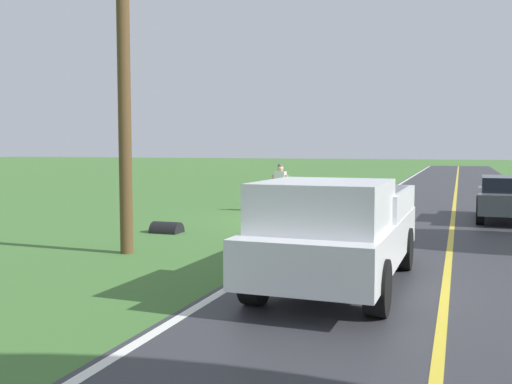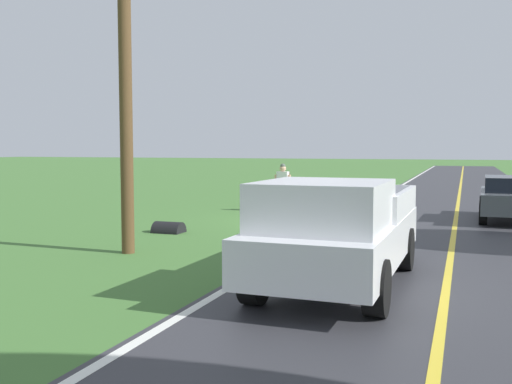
# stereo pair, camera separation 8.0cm
# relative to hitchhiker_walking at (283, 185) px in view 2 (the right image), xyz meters

# --- Properties ---
(ground_plane) EXTENTS (200.00, 200.00, 0.00)m
(ground_plane) POSITION_rel_hitchhiker_walking_xyz_m (-1.47, 2.36, -0.98)
(ground_plane) COLOR #427033
(road_surface) EXTENTS (7.15, 120.00, 0.00)m
(road_surface) POSITION_rel_hitchhiker_walking_xyz_m (-5.93, 2.36, -0.98)
(road_surface) COLOR #333338
(road_surface) RESTS_ON ground
(lane_edge_line) EXTENTS (0.16, 117.60, 0.00)m
(lane_edge_line) POSITION_rel_hitchhiker_walking_xyz_m (-2.53, 2.36, -0.98)
(lane_edge_line) COLOR silver
(lane_edge_line) RESTS_ON ground
(lane_centre_line) EXTENTS (0.14, 117.60, 0.00)m
(lane_centre_line) POSITION_rel_hitchhiker_walking_xyz_m (-5.93, 2.36, -0.98)
(lane_centre_line) COLOR gold
(lane_centre_line) RESTS_ON ground
(hitchhiker_walking) EXTENTS (0.62, 0.52, 1.75)m
(hitchhiker_walking) POSITION_rel_hitchhiker_walking_xyz_m (0.00, 0.00, 0.00)
(hitchhiker_walking) COLOR navy
(hitchhiker_walking) RESTS_ON ground
(suitcase_carried) EXTENTS (0.47, 0.22, 0.43)m
(suitcase_carried) POSITION_rel_hitchhiker_walking_xyz_m (0.42, 0.06, -0.76)
(suitcase_carried) COLOR black
(suitcase_carried) RESTS_ON ground
(pickup_truck_passing) EXTENTS (2.17, 5.43, 1.82)m
(pickup_truck_passing) POSITION_rel_hitchhiker_walking_xyz_m (-4.19, 10.66, -0.01)
(pickup_truck_passing) COLOR silver
(pickup_truck_passing) RESTS_ON ground
(sedan_near_oncoming) EXTENTS (2.02, 4.45, 1.41)m
(sedan_near_oncoming) POSITION_rel_hitchhiker_walking_xyz_m (-7.59, -0.01, -0.23)
(sedan_near_oncoming) COLOR #4C5156
(sedan_near_oncoming) RESTS_ON ground
(utility_pole_roadside) EXTENTS (0.28, 0.28, 7.38)m
(utility_pole_roadside) POSITION_rel_hitchhiker_walking_xyz_m (0.79, 9.05, 2.71)
(utility_pole_roadside) COLOR brown
(utility_pole_roadside) RESTS_ON ground
(drainage_culvert) EXTENTS (0.80, 0.60, 0.60)m
(drainage_culvert) POSITION_rel_hitchhiker_walking_xyz_m (1.43, 5.98, -0.98)
(drainage_culvert) COLOR black
(drainage_culvert) RESTS_ON ground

